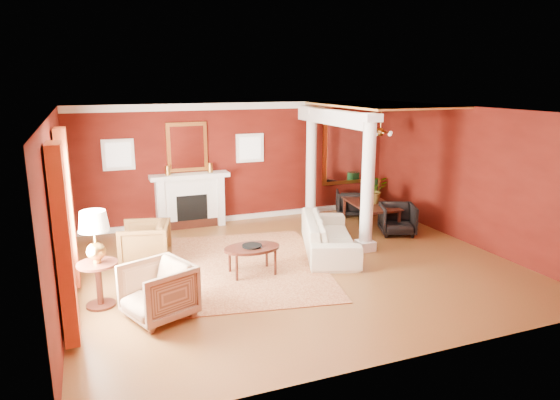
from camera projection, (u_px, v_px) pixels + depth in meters
name	position (u px, v px, depth m)	size (l,w,h in m)	color
ground	(295.00, 266.00, 9.46)	(8.00, 8.00, 0.00)	brown
room_shell	(296.00, 161.00, 8.98)	(8.04, 7.04, 2.92)	#5B140C
fireplace	(191.00, 200.00, 11.85)	(1.85, 0.42, 1.29)	white
overmantel_mirror	(187.00, 147.00, 11.68)	(0.95, 0.07, 1.15)	gold
flank_window_left	(118.00, 155.00, 11.16)	(0.70, 0.07, 0.70)	white
flank_window_right	(250.00, 148.00, 12.26)	(0.70, 0.07, 0.70)	white
left_window	(64.00, 223.00, 7.20)	(0.21, 2.55, 2.60)	white
column_front	(368.00, 183.00, 9.99)	(0.36, 0.36, 2.80)	white
column_back	(311.00, 162.00, 12.44)	(0.36, 0.36, 2.80)	white
header_beam	(333.00, 117.00, 11.16)	(0.30, 3.20, 0.32)	white
amber_ceiling	(381.00, 105.00, 11.37)	(2.30, 3.40, 0.04)	#ED9A45
dining_mirror	(345.00, 153.00, 13.24)	(1.30, 0.07, 1.70)	gold
chandelier	(380.00, 132.00, 11.58)	(0.60, 0.62, 0.75)	#B38538
crown_trim	(239.00, 106.00, 11.92)	(8.00, 0.08, 0.16)	white
base_trim	(242.00, 217.00, 12.57)	(8.00, 0.08, 0.12)	white
rug	(245.00, 266.00, 9.44)	(2.92, 3.90, 0.02)	maroon
sofa	(329.00, 229.00, 10.13)	(2.43, 0.71, 0.95)	beige
armchair_leopard	(145.00, 242.00, 9.42)	(0.88, 0.83, 0.91)	black
armchair_stripe	(158.00, 289.00, 7.31)	(0.89, 0.83, 0.92)	tan
coffee_table	(252.00, 249.00, 8.95)	(1.03, 1.03, 0.52)	black
coffee_book	(251.00, 241.00, 8.91)	(0.18, 0.02, 0.24)	black
side_table	(95.00, 243.00, 7.54)	(0.61, 0.61, 1.53)	black
dining_table	(372.00, 208.00, 11.94)	(1.63, 0.57, 0.91)	black
dining_chair_near	(398.00, 218.00, 11.30)	(0.75, 0.70, 0.77)	black
dining_chair_far	(350.00, 202.00, 12.91)	(0.70, 0.66, 0.72)	black
green_urn	(371.00, 199.00, 13.24)	(0.38, 0.38, 0.92)	#133D1B
potted_plant	(375.00, 179.00, 11.73)	(0.59, 0.66, 0.51)	#26591E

